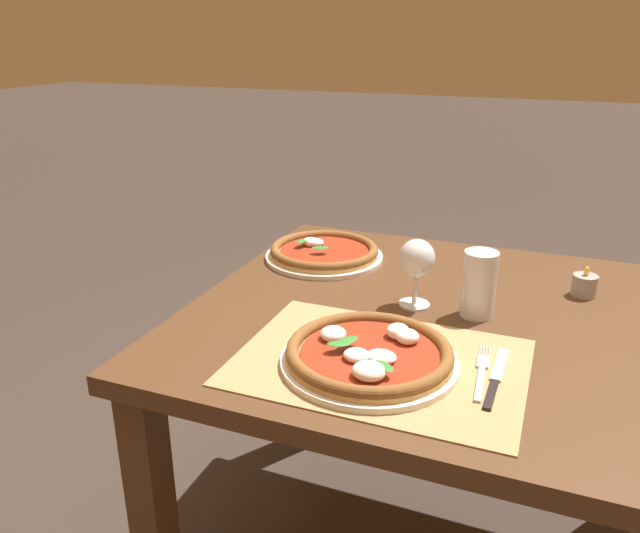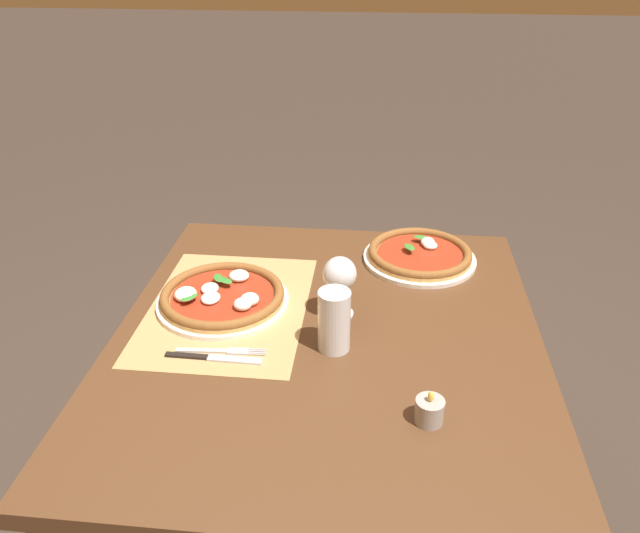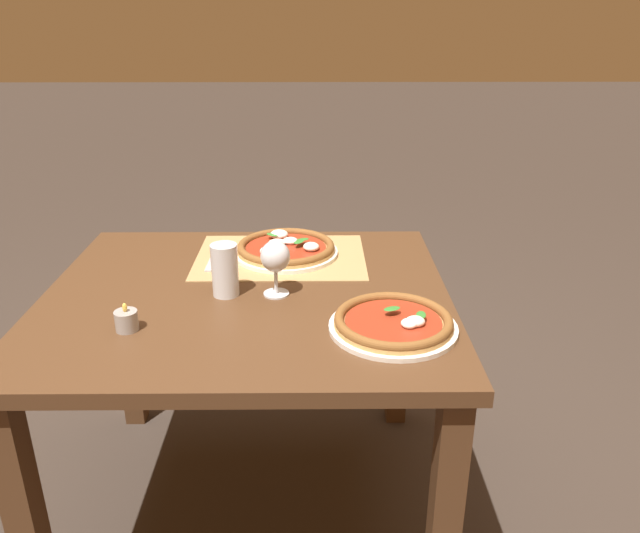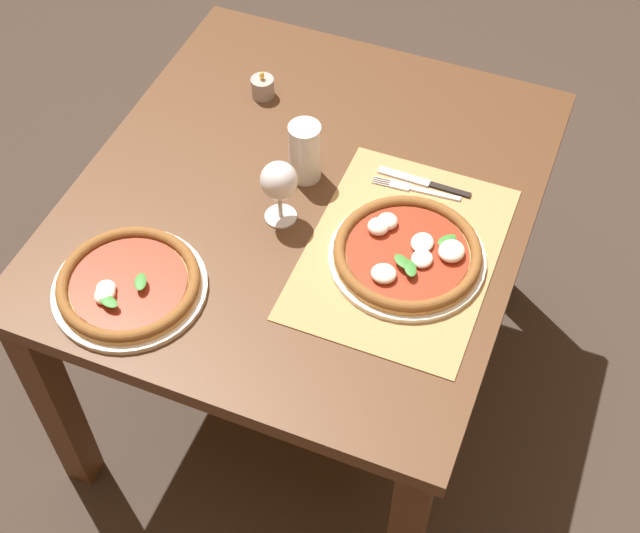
{
  "view_description": "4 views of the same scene",
  "coord_description": "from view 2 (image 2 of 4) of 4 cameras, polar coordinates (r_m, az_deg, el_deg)",
  "views": [
    {
      "loc": [
        0.19,
        -1.24,
        1.32
      ],
      "look_at": [
        -0.3,
        -0.01,
        0.81
      ],
      "focal_mm": 35.0,
      "sensor_mm": 36.0,
      "label": 1
    },
    {
      "loc": [
        1.18,
        0.11,
        1.58
      ],
      "look_at": [
        -0.22,
        -0.04,
        0.79
      ],
      "focal_mm": 35.0,
      "sensor_mm": 36.0,
      "label": 2
    },
    {
      "loc": [
        -0.19,
        1.56,
        1.47
      ],
      "look_at": [
        -0.2,
        -0.0,
        0.81
      ],
      "focal_mm": 35.0,
      "sensor_mm": 36.0,
      "label": 3
    },
    {
      "loc": [
        -1.25,
        -0.53,
        2.17
      ],
      "look_at": [
        -0.21,
        -0.12,
        0.78
      ],
      "focal_mm": 50.0,
      "sensor_mm": 36.0,
      "label": 4
    }
  ],
  "objects": [
    {
      "name": "wine_glass",
      "position": [
        1.46,
        1.81,
        -0.92
      ],
      "size": [
        0.08,
        0.08,
        0.16
      ],
      "color": "silver",
      "rests_on": "dining_table"
    },
    {
      "name": "fork",
      "position": [
        1.41,
        -8.99,
        -7.64
      ],
      "size": [
        0.03,
        0.2,
        0.0
      ],
      "color": "#B7B7BC",
      "rests_on": "paper_placemat"
    },
    {
      "name": "pint_glass",
      "position": [
        1.37,
        1.3,
        -5.07
      ],
      "size": [
        0.07,
        0.07,
        0.15
      ],
      "color": "silver",
      "rests_on": "dining_table"
    },
    {
      "name": "pizza_far",
      "position": [
        1.77,
        9.12,
        1.09
      ],
      "size": [
        0.31,
        0.31,
        0.05
      ],
      "color": "silver",
      "rests_on": "dining_table"
    },
    {
      "name": "pizza_near",
      "position": [
        1.56,
        -8.91,
        -2.72
      ],
      "size": [
        0.33,
        0.33,
        0.05
      ],
      "color": "silver",
      "rests_on": "paper_placemat"
    },
    {
      "name": "votive_candle",
      "position": [
        1.23,
        9.96,
        -12.92
      ],
      "size": [
        0.06,
        0.06,
        0.07
      ],
      "color": "gray",
      "rests_on": "dining_table"
    },
    {
      "name": "dining_table",
      "position": [
        1.52,
        0.64,
        -9.48
      ],
      "size": [
        1.11,
        0.98,
        0.74
      ],
      "color": "#4C301C",
      "rests_on": "ground"
    },
    {
      "name": "knife",
      "position": [
        1.39,
        -9.7,
        -8.25
      ],
      "size": [
        0.02,
        0.22,
        0.01
      ],
      "color": "black",
      "rests_on": "paper_placemat"
    },
    {
      "name": "paper_placemat",
      "position": [
        1.56,
        -8.39,
        -3.74
      ],
      "size": [
        0.53,
        0.38,
        0.0
      ],
      "primitive_type": "cube",
      "color": "#A88451",
      "rests_on": "dining_table"
    }
  ]
}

